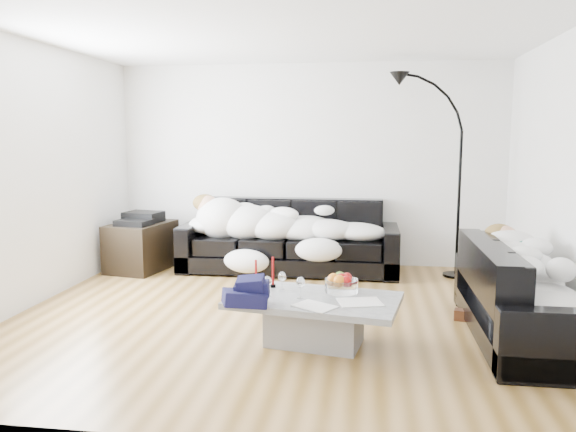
# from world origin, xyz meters

# --- Properties ---
(ground) EXTENTS (5.00, 5.00, 0.00)m
(ground) POSITION_xyz_m (0.00, 0.00, 0.00)
(ground) COLOR brown
(ground) RESTS_ON ground
(wall_back) EXTENTS (5.00, 0.02, 2.60)m
(wall_back) POSITION_xyz_m (0.00, 2.25, 1.30)
(wall_back) COLOR silver
(wall_back) RESTS_ON ground
(wall_left) EXTENTS (0.02, 4.50, 2.60)m
(wall_left) POSITION_xyz_m (-2.50, 0.00, 1.30)
(wall_left) COLOR silver
(wall_left) RESTS_ON ground
(wall_right) EXTENTS (0.02, 4.50, 2.60)m
(wall_right) POSITION_xyz_m (2.50, 0.00, 1.30)
(wall_right) COLOR silver
(wall_right) RESTS_ON ground
(ceiling) EXTENTS (5.00, 5.00, 0.00)m
(ceiling) POSITION_xyz_m (0.00, 0.00, 2.60)
(ceiling) COLOR white
(ceiling) RESTS_ON ground
(sofa_back) EXTENTS (2.68, 0.93, 0.88)m
(sofa_back) POSITION_xyz_m (-0.19, 1.76, 0.44)
(sofa_back) COLOR black
(sofa_back) RESTS_ON ground
(sofa_right) EXTENTS (0.83, 1.94, 0.79)m
(sofa_right) POSITION_xyz_m (2.07, -0.33, 0.39)
(sofa_right) COLOR black
(sofa_right) RESTS_ON ground
(sleeper_back) EXTENTS (2.27, 0.78, 0.45)m
(sleeper_back) POSITION_xyz_m (-0.19, 1.71, 0.65)
(sleeper_back) COLOR white
(sleeper_back) RESTS_ON sofa_back
(sleeper_right) EXTENTS (0.70, 1.66, 0.41)m
(sleeper_right) POSITION_xyz_m (2.07, -0.33, 0.62)
(sleeper_right) COLOR white
(sleeper_right) RESTS_ON sofa_right
(teal_cushion) EXTENTS (0.42, 0.38, 0.20)m
(teal_cushion) POSITION_xyz_m (2.01, 0.27, 0.72)
(teal_cushion) COLOR #0C5841
(teal_cushion) RESTS_ON sofa_right
(coffee_table) EXTENTS (1.45, 0.99, 0.39)m
(coffee_table) POSITION_xyz_m (0.36, -0.71, 0.19)
(coffee_table) COLOR #939699
(coffee_table) RESTS_ON ground
(fruit_bowl) EXTENTS (0.32, 0.32, 0.17)m
(fruit_bowl) POSITION_xyz_m (0.56, -0.52, 0.47)
(fruit_bowl) COLOR white
(fruit_bowl) RESTS_ON coffee_table
(wine_glass_a) EXTENTS (0.07, 0.07, 0.16)m
(wine_glass_a) POSITION_xyz_m (0.07, -0.54, 0.47)
(wine_glass_a) COLOR white
(wine_glass_a) RESTS_ON coffee_table
(wine_glass_b) EXTENTS (0.08, 0.08, 0.16)m
(wine_glass_b) POSITION_xyz_m (-0.02, -0.72, 0.47)
(wine_glass_b) COLOR white
(wine_glass_b) RESTS_ON coffee_table
(wine_glass_c) EXTENTS (0.08, 0.08, 0.17)m
(wine_glass_c) POSITION_xyz_m (0.25, -0.75, 0.47)
(wine_glass_c) COLOR white
(wine_glass_c) RESTS_ON coffee_table
(candle_left) EXTENTS (0.05, 0.05, 0.24)m
(candle_left) POSITION_xyz_m (-0.16, -0.50, 0.51)
(candle_left) COLOR maroon
(candle_left) RESTS_ON coffee_table
(candle_right) EXTENTS (0.05, 0.05, 0.26)m
(candle_right) POSITION_xyz_m (-0.02, -0.45, 0.52)
(candle_right) COLOR maroon
(candle_right) RESTS_ON coffee_table
(newspaper_a) EXTENTS (0.38, 0.33, 0.01)m
(newspaper_a) POSITION_xyz_m (0.72, -0.80, 0.40)
(newspaper_a) COLOR silver
(newspaper_a) RESTS_ON coffee_table
(newspaper_b) EXTENTS (0.37, 0.34, 0.01)m
(newspaper_b) POSITION_xyz_m (0.38, -0.96, 0.40)
(newspaper_b) COLOR silver
(newspaper_b) RESTS_ON coffee_table
(navy_jacket) EXTENTS (0.38, 0.33, 0.17)m
(navy_jacket) POSITION_xyz_m (-0.14, -0.98, 0.55)
(navy_jacket) COLOR black
(navy_jacket) RESTS_ON coffee_table
(shoes) EXTENTS (0.58, 0.52, 0.11)m
(shoes) POSITION_xyz_m (1.79, 0.13, 0.05)
(shoes) COLOR #472311
(shoes) RESTS_ON ground
(av_cabinet) EXTENTS (0.74, 0.96, 0.59)m
(av_cabinet) POSITION_xyz_m (-2.05, 1.57, 0.30)
(av_cabinet) COLOR black
(av_cabinet) RESTS_ON ground
(stereo) EXTENTS (0.49, 0.41, 0.13)m
(stereo) POSITION_xyz_m (-2.05, 1.57, 0.66)
(stereo) COLOR black
(stereo) RESTS_ON av_cabinet
(floor_lamp) EXTENTS (0.83, 0.60, 2.13)m
(floor_lamp) POSITION_xyz_m (1.84, 1.76, 1.06)
(floor_lamp) COLOR black
(floor_lamp) RESTS_ON ground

